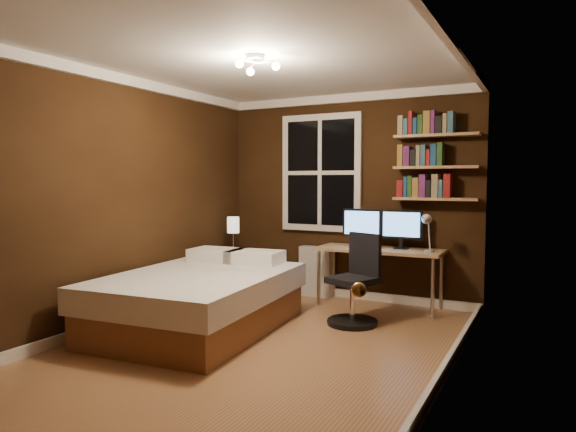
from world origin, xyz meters
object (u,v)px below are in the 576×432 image
at_px(radiator, 316,271).
at_px(desk_lamp, 428,232).
at_px(bed, 200,299).
at_px(nightstand, 234,274).
at_px(desk, 379,254).
at_px(monitor_right, 401,229).
at_px(monitor_left, 362,228).
at_px(bedside_lamp, 233,234).
at_px(office_chair, 356,291).

bearing_deg(radiator, desk_lamp, -11.49).
bearing_deg(bed, nightstand, 105.67).
relative_size(radiator, desk, 0.44).
distance_m(bed, monitor_right, 2.39).
height_order(monitor_left, monitor_right, same).
height_order(radiator, monitor_right, monitor_right).
height_order(bedside_lamp, desk, bedside_lamp).
bearing_deg(desk_lamp, desk, 168.34).
relative_size(monitor_left, monitor_right, 1.00).
bearing_deg(bed, radiator, 72.55).
distance_m(monitor_left, desk_lamp, 0.83).
bearing_deg(monitor_right, desk, -162.96).
relative_size(desk, office_chair, 1.56).
xyz_separation_m(nightstand, monitor_left, (1.56, 0.38, 0.62)).
xyz_separation_m(bed, nightstand, (-0.51, 1.36, -0.01)).
relative_size(bed, nightstand, 3.80).
height_order(nightstand, monitor_left, monitor_left).
bearing_deg(monitor_left, office_chair, -74.51).
relative_size(bed, office_chair, 2.35).
bearing_deg(bed, office_chair, 29.41).
bearing_deg(desk, office_chair, -89.75).
xyz_separation_m(radiator, desk, (0.87, -0.18, 0.30)).
bearing_deg(nightstand, office_chair, -2.27).
xyz_separation_m(bedside_lamp, monitor_left, (1.56, 0.38, 0.12)).
xyz_separation_m(monitor_left, office_chair, (0.24, -0.87, -0.56)).
relative_size(desk, monitor_left, 3.04).
relative_size(bed, bedside_lamp, 4.95).
bearing_deg(radiator, nightstand, -152.34).
relative_size(nightstand, monitor_right, 1.20).
bearing_deg(monitor_left, radiator, 170.72).
bearing_deg(radiator, bedside_lamp, -152.34).
bearing_deg(desk_lamp, nightstand, -175.38).
bearing_deg(desk_lamp, bed, -139.99).
xyz_separation_m(radiator, monitor_left, (0.64, -0.10, 0.59)).
distance_m(bed, desk, 2.13).
height_order(desk, office_chair, office_chair).
bearing_deg(desk, monitor_right, 17.04).
bearing_deg(radiator, office_chair, -47.92).
bearing_deg(desk_lamp, monitor_left, 166.80).
bearing_deg(bedside_lamp, desk_lamp, 4.62).
bearing_deg(nightstand, desk_lamp, 17.47).
distance_m(bed, nightstand, 1.46).
distance_m(bed, office_chair, 1.56).
bearing_deg(nightstand, bedside_lamp, 0.00).
height_order(nightstand, office_chair, office_chair).
distance_m(bedside_lamp, office_chair, 1.91).
relative_size(desk, desk_lamp, 3.25).
bearing_deg(monitor_right, monitor_left, 180.00).
xyz_separation_m(bedside_lamp, monitor_right, (2.03, 0.38, 0.12)).
distance_m(monitor_left, monitor_right, 0.47).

